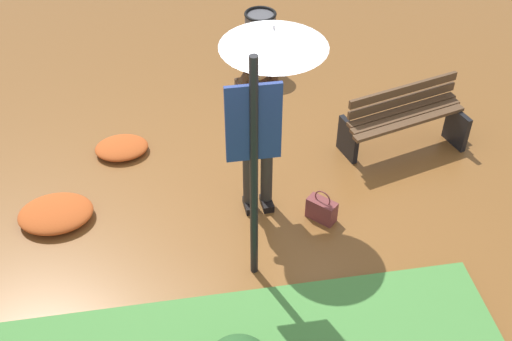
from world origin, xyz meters
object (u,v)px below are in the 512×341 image
Objects in this scene: handbag at (322,209)px; info_sign_post at (254,150)px; trash_bin at (260,42)px; person_with_umbrella at (267,76)px; park_bench at (404,118)px.

info_sign_post is at bearing -144.51° from handbag.
trash_bin reaches higher than handbag.
info_sign_post reaches higher than person_with_umbrella.
handbag is at bearing -31.41° from person_with_umbrella.
info_sign_post is 1.60× the size of park_bench.
person_with_umbrella is 1.42× the size of park_bench.
person_with_umbrella is at bearing 148.59° from handbag.
info_sign_post reaches higher than trash_bin.
person_with_umbrella is 5.53× the size of handbag.
handbag is 0.44× the size of trash_bin.
info_sign_post is 2.76× the size of trash_bin.
person_with_umbrella reaches higher than park_bench.
handbag is (0.78, 0.56, -1.32)m from info_sign_post.
person_with_umbrella is at bearing -98.51° from trash_bin.
handbag is at bearing 35.49° from info_sign_post.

